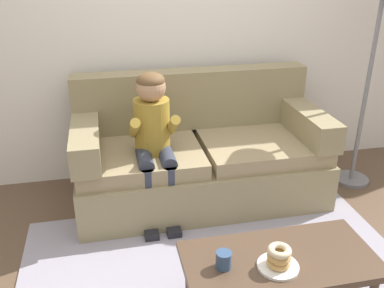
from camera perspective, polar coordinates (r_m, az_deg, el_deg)
ground at (r=2.90m, az=2.86°, el=-15.38°), size 10.00×10.00×0.00m
wall_back at (r=3.63m, az=-2.56°, el=17.18°), size 8.00×0.10×2.80m
area_rug at (r=2.72m, az=4.28°, el=-18.57°), size 2.47×1.85×0.01m
couch at (r=3.43m, az=0.96°, el=-1.60°), size 1.93×0.90×0.98m
coffee_table at (r=2.34m, az=11.67°, el=-15.58°), size 1.01×0.49×0.42m
person_child at (r=3.05m, az=-5.17°, el=1.42°), size 0.34×0.58×1.10m
plate at (r=2.25m, az=11.46°, el=-15.78°), size 0.21×0.21×0.01m
donut at (r=2.23m, az=11.52°, el=-15.29°), size 0.17×0.17×0.04m
donut_second at (r=2.21m, az=11.60°, el=-14.57°), size 0.13×0.13×0.04m
donut_third at (r=2.19m, az=11.68°, el=-13.84°), size 0.13×0.13×0.04m
mug at (r=2.19m, az=4.28°, el=-15.27°), size 0.08×0.08×0.09m
toy_controller at (r=3.16m, az=16.39°, el=-12.18°), size 0.23×0.09×0.05m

